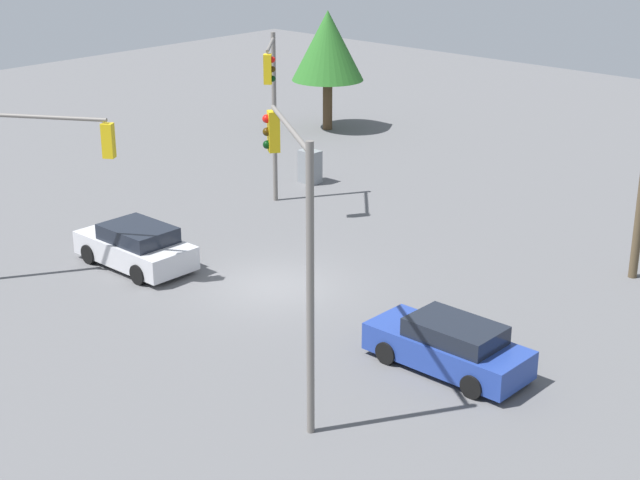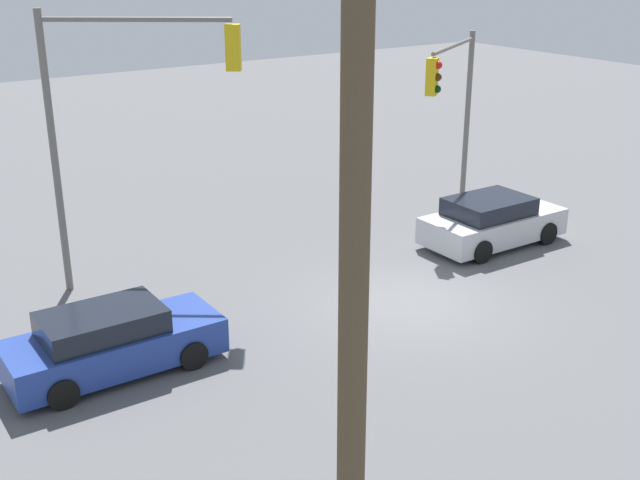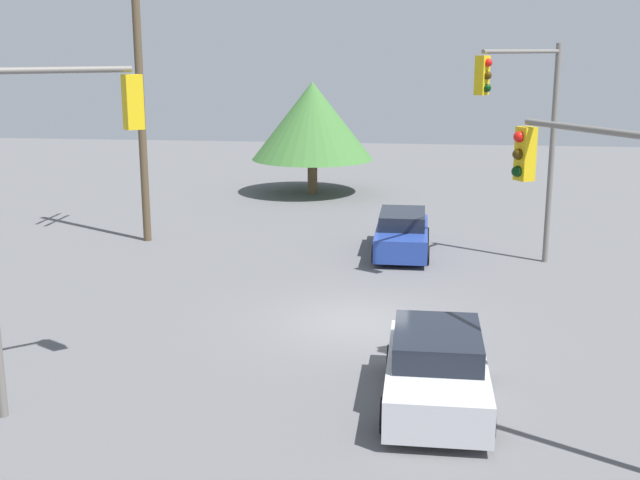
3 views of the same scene
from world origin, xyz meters
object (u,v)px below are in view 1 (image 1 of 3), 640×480
object	(u,v)px
sedan_blue	(449,346)
sedan_silver	(136,246)
traffic_signal_main	(34,164)
traffic_signal_cross	(272,95)
electrical_cabinet	(310,167)
traffic_signal_aux	(294,214)

from	to	relation	value
sedan_blue	sedan_silver	bearing A→B (deg)	94.80
traffic_signal_main	traffic_signal_cross	distance (m)	10.21
electrical_cabinet	traffic_signal_cross	bearing A→B (deg)	111.42
sedan_silver	electrical_cabinet	world-z (taller)	sedan_silver
sedan_blue	traffic_signal_aux	world-z (taller)	traffic_signal_aux
traffic_signal_main	traffic_signal_cross	world-z (taller)	traffic_signal_cross
sedan_blue	traffic_signal_aux	distance (m)	5.89
sedan_silver	sedan_blue	xyz separation A→B (m)	(-11.90, -1.00, -0.02)
sedan_silver	traffic_signal_cross	bearing A→B (deg)	6.78
sedan_silver	electrical_cabinet	size ratio (longest dim) A/B	3.06
traffic_signal_cross	traffic_signal_aux	size ratio (longest dim) A/B	0.96
sedan_blue	traffic_signal_main	distance (m)	13.81
traffic_signal_main	electrical_cabinet	size ratio (longest dim) A/B	4.05
traffic_signal_aux	traffic_signal_cross	bearing A→B (deg)	-7.87
traffic_signal_cross	electrical_cabinet	world-z (taller)	traffic_signal_cross
sedan_silver	traffic_signal_aux	bearing A→B (deg)	-105.31
traffic_signal_cross	electrical_cabinet	size ratio (longest dim) A/B	4.76
sedan_silver	traffic_signal_aux	size ratio (longest dim) A/B	0.62
traffic_signal_cross	sedan_blue	bearing A→B (deg)	22.59
sedan_silver	traffic_signal_cross	xyz separation A→B (m)	(0.87, -7.31, 3.80)
sedan_silver	traffic_signal_aux	xyz separation A→B (m)	(-9.93, 2.72, 4.10)
sedan_blue	traffic_signal_main	world-z (taller)	traffic_signal_main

